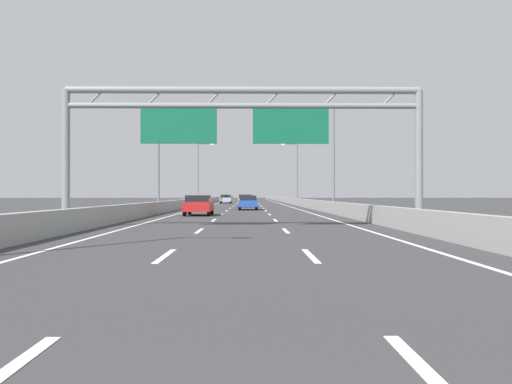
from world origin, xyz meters
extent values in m
plane|color=#38383A|center=(0.00, 100.00, 0.00)|extent=(260.00, 260.00, 0.00)
cube|color=white|center=(-1.80, 12.50, 0.01)|extent=(0.16, 3.00, 0.01)
cube|color=white|center=(-1.80, 21.50, 0.01)|extent=(0.16, 3.00, 0.01)
cube|color=white|center=(-1.80, 30.50, 0.01)|extent=(0.16, 3.00, 0.01)
cube|color=white|center=(-1.80, 39.50, 0.01)|extent=(0.16, 3.00, 0.01)
cube|color=white|center=(-1.80, 48.50, 0.01)|extent=(0.16, 3.00, 0.01)
cube|color=white|center=(-1.80, 57.50, 0.01)|extent=(0.16, 3.00, 0.01)
cube|color=white|center=(-1.80, 66.50, 0.01)|extent=(0.16, 3.00, 0.01)
cube|color=white|center=(-1.80, 75.50, 0.01)|extent=(0.16, 3.00, 0.01)
cube|color=white|center=(-1.80, 84.50, 0.01)|extent=(0.16, 3.00, 0.01)
cube|color=white|center=(-1.80, 93.50, 0.01)|extent=(0.16, 3.00, 0.01)
cube|color=white|center=(-1.80, 102.50, 0.01)|extent=(0.16, 3.00, 0.01)
cube|color=white|center=(-1.80, 111.50, 0.01)|extent=(0.16, 3.00, 0.01)
cube|color=white|center=(-1.80, 120.50, 0.01)|extent=(0.16, 3.00, 0.01)
cube|color=white|center=(-1.80, 129.50, 0.01)|extent=(0.16, 3.00, 0.01)
cube|color=white|center=(-1.80, 138.50, 0.01)|extent=(0.16, 3.00, 0.01)
cube|color=white|center=(-1.80, 147.50, 0.01)|extent=(0.16, 3.00, 0.01)
cube|color=white|center=(-1.80, 156.50, 0.01)|extent=(0.16, 3.00, 0.01)
cube|color=white|center=(1.80, 12.50, 0.01)|extent=(0.16, 3.00, 0.01)
cube|color=white|center=(1.80, 21.50, 0.01)|extent=(0.16, 3.00, 0.01)
cube|color=white|center=(1.80, 30.50, 0.01)|extent=(0.16, 3.00, 0.01)
cube|color=white|center=(1.80, 39.50, 0.01)|extent=(0.16, 3.00, 0.01)
cube|color=white|center=(1.80, 48.50, 0.01)|extent=(0.16, 3.00, 0.01)
cube|color=white|center=(1.80, 57.50, 0.01)|extent=(0.16, 3.00, 0.01)
cube|color=white|center=(1.80, 66.50, 0.01)|extent=(0.16, 3.00, 0.01)
cube|color=white|center=(1.80, 75.50, 0.01)|extent=(0.16, 3.00, 0.01)
cube|color=white|center=(1.80, 84.50, 0.01)|extent=(0.16, 3.00, 0.01)
cube|color=white|center=(1.80, 93.50, 0.01)|extent=(0.16, 3.00, 0.01)
cube|color=white|center=(1.80, 102.50, 0.01)|extent=(0.16, 3.00, 0.01)
cube|color=white|center=(1.80, 111.50, 0.01)|extent=(0.16, 3.00, 0.01)
cube|color=white|center=(1.80, 120.50, 0.01)|extent=(0.16, 3.00, 0.01)
cube|color=white|center=(1.80, 129.50, 0.01)|extent=(0.16, 3.00, 0.01)
cube|color=white|center=(1.80, 138.50, 0.01)|extent=(0.16, 3.00, 0.01)
cube|color=white|center=(1.80, 147.50, 0.01)|extent=(0.16, 3.00, 0.01)
cube|color=white|center=(1.80, 156.50, 0.01)|extent=(0.16, 3.00, 0.01)
cube|color=white|center=(-5.25, 88.00, 0.01)|extent=(0.16, 176.00, 0.01)
cube|color=white|center=(5.25, 88.00, 0.01)|extent=(0.16, 176.00, 0.01)
cube|color=#9E9E99|center=(-6.90, 110.00, 0.47)|extent=(0.45, 220.00, 0.95)
cube|color=#9E9E99|center=(6.90, 110.00, 0.47)|extent=(0.45, 220.00, 0.95)
cylinder|color=gray|center=(-7.91, 23.18, 3.10)|extent=(0.36, 0.36, 6.20)
cylinder|color=gray|center=(7.91, 23.18, 3.10)|extent=(0.36, 0.36, 6.20)
cylinder|color=gray|center=(0.00, 23.18, 6.20)|extent=(15.82, 0.32, 0.32)
cylinder|color=gray|center=(0.00, 23.18, 5.50)|extent=(15.82, 0.26, 0.26)
cylinder|color=gray|center=(-6.59, 23.18, 5.85)|extent=(0.74, 0.10, 0.74)
cylinder|color=gray|center=(-3.96, 23.18, 5.85)|extent=(0.74, 0.10, 0.74)
cylinder|color=gray|center=(-1.32, 23.18, 5.85)|extent=(0.74, 0.10, 0.74)
cylinder|color=gray|center=(1.32, 23.18, 5.85)|extent=(0.74, 0.10, 0.74)
cylinder|color=gray|center=(3.96, 23.18, 5.85)|extent=(0.74, 0.10, 0.74)
cylinder|color=gray|center=(6.59, 23.18, 5.85)|extent=(0.74, 0.10, 0.74)
cube|color=#0F5B3D|center=(-2.88, 23.18, 4.60)|extent=(3.40, 0.12, 1.60)
cube|color=#0F5B3D|center=(2.14, 23.18, 4.60)|extent=(3.40, 0.12, 1.60)
cylinder|color=slate|center=(-7.70, 46.14, 4.75)|extent=(0.20, 0.20, 9.50)
cylinder|color=slate|center=(-6.60, 46.14, 9.35)|extent=(2.20, 0.12, 0.12)
cube|color=#F2EAC6|center=(-5.50, 46.14, 9.25)|extent=(0.56, 0.28, 0.20)
cylinder|color=slate|center=(7.70, 46.14, 4.75)|extent=(0.20, 0.20, 9.50)
cylinder|color=slate|center=(6.60, 46.14, 9.35)|extent=(2.20, 0.12, 0.12)
cube|color=#F2EAC6|center=(5.50, 46.14, 9.25)|extent=(0.56, 0.28, 0.20)
cylinder|color=slate|center=(-7.70, 81.93, 4.75)|extent=(0.20, 0.20, 9.50)
cylinder|color=slate|center=(-6.60, 81.93, 9.35)|extent=(2.20, 0.12, 0.12)
cube|color=#F2EAC6|center=(-5.50, 81.93, 9.25)|extent=(0.56, 0.28, 0.20)
cylinder|color=slate|center=(7.70, 81.93, 4.75)|extent=(0.20, 0.20, 9.50)
cylinder|color=slate|center=(6.60, 81.93, 9.35)|extent=(2.20, 0.12, 0.12)
cube|color=#F2EAC6|center=(5.50, 81.93, 9.25)|extent=(0.56, 0.28, 0.20)
cube|color=red|center=(-3.37, 37.82, 0.66)|extent=(1.90, 4.20, 0.67)
cube|color=black|center=(-3.37, 37.37, 1.23)|extent=(1.67, 1.89, 0.46)
cylinder|color=black|center=(-4.21, 39.37, 0.32)|extent=(0.22, 0.64, 0.64)
cylinder|color=black|center=(-2.53, 39.37, 0.32)|extent=(0.22, 0.64, 0.64)
cylinder|color=black|center=(-4.21, 36.26, 0.32)|extent=(0.22, 0.64, 0.64)
cylinder|color=black|center=(-2.53, 36.26, 0.32)|extent=(0.22, 0.64, 0.64)
cube|color=#2347AD|center=(0.15, 51.59, 0.63)|extent=(1.84, 4.64, 0.61)
cube|color=black|center=(0.15, 51.54, 1.17)|extent=(1.62, 2.01, 0.47)
cylinder|color=black|center=(-0.66, 53.37, 0.32)|extent=(0.22, 0.64, 0.64)
cylinder|color=black|center=(0.96, 53.37, 0.32)|extent=(0.22, 0.64, 0.64)
cylinder|color=black|center=(-0.66, 49.82, 0.32)|extent=(0.22, 0.64, 0.64)
cylinder|color=black|center=(0.96, 49.82, 0.32)|extent=(0.22, 0.64, 0.64)
cube|color=#A8ADB2|center=(-3.68, 88.69, 0.64)|extent=(1.82, 4.12, 0.65)
cube|color=black|center=(-3.68, 88.56, 1.22)|extent=(1.60, 1.91, 0.50)
cylinder|color=black|center=(-4.48, 90.20, 0.32)|extent=(0.22, 0.64, 0.64)
cylinder|color=black|center=(-2.88, 90.20, 0.32)|extent=(0.22, 0.64, 0.64)
cylinder|color=black|center=(-4.48, 87.18, 0.32)|extent=(0.22, 0.64, 0.64)
cylinder|color=black|center=(-2.88, 87.18, 0.32)|extent=(0.22, 0.64, 0.64)
cube|color=orange|center=(-0.18, 63.00, 0.68)|extent=(1.75, 4.53, 0.72)
cube|color=black|center=(-0.18, 63.45, 1.27)|extent=(1.54, 2.17, 0.46)
cylinder|color=black|center=(-0.95, 64.72, 0.32)|extent=(0.22, 0.64, 0.64)
cylinder|color=black|center=(0.58, 64.72, 0.32)|extent=(0.22, 0.64, 0.64)
cylinder|color=black|center=(-0.95, 61.29, 0.32)|extent=(0.22, 0.64, 0.64)
cylinder|color=black|center=(0.58, 61.29, 0.32)|extent=(0.22, 0.64, 0.64)
camera|label=1|loc=(0.28, -0.71, 1.53)|focal=37.46mm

